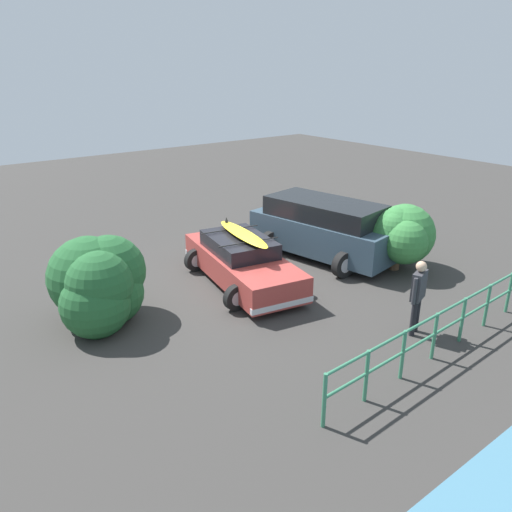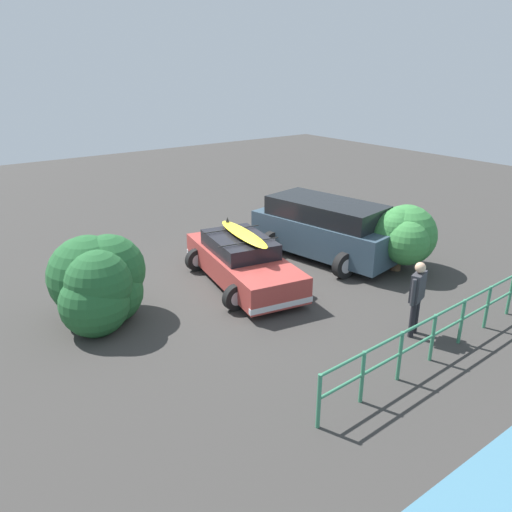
{
  "view_description": "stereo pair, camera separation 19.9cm",
  "coord_description": "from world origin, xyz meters",
  "px_view_note": "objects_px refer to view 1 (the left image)",
  "views": [
    {
      "loc": [
        7.25,
        10.06,
        5.48
      ],
      "look_at": [
        0.08,
        0.7,
        0.95
      ],
      "focal_mm": 35.0,
      "sensor_mm": 36.0,
      "label": 1
    },
    {
      "loc": [
        7.1,
        10.18,
        5.48
      ],
      "look_at": [
        0.08,
        0.7,
        0.95
      ],
      "focal_mm": 35.0,
      "sensor_mm": 36.0,
      "label": 2
    }
  ],
  "objects_px": {
    "person_bystander": "(418,291)",
    "sedan_car": "(242,261)",
    "bush_near_left": "(100,284)",
    "bush_near_right": "(399,235)",
    "suv_car": "(323,228)"
  },
  "relations": [
    {
      "from": "person_bystander",
      "to": "sedan_car",
      "type": "bearing_deg",
      "value": -73.1
    },
    {
      "from": "bush_near_left",
      "to": "bush_near_right",
      "type": "bearing_deg",
      "value": 165.15
    },
    {
      "from": "suv_car",
      "to": "bush_near_right",
      "type": "height_order",
      "value": "bush_near_right"
    },
    {
      "from": "person_bystander",
      "to": "bush_near_right",
      "type": "bearing_deg",
      "value": -136.61
    },
    {
      "from": "person_bystander",
      "to": "bush_near_left",
      "type": "distance_m",
      "value": 6.94
    },
    {
      "from": "sedan_car",
      "to": "person_bystander",
      "type": "distance_m",
      "value": 4.71
    },
    {
      "from": "sedan_car",
      "to": "bush_near_right",
      "type": "bearing_deg",
      "value": 155.02
    },
    {
      "from": "bush_near_right",
      "to": "sedan_car",
      "type": "bearing_deg",
      "value": -24.98
    },
    {
      "from": "sedan_car",
      "to": "person_bystander",
      "type": "bearing_deg",
      "value": 106.9
    },
    {
      "from": "bush_near_left",
      "to": "suv_car",
      "type": "bearing_deg",
      "value": 179.08
    },
    {
      "from": "suv_car",
      "to": "sedan_car",
      "type": "bearing_deg",
      "value": 1.26
    },
    {
      "from": "suv_car",
      "to": "bush_near_right",
      "type": "bearing_deg",
      "value": 117.59
    },
    {
      "from": "person_bystander",
      "to": "bush_near_right",
      "type": "xyz_separation_m",
      "value": [
        -2.73,
        -2.58,
        0.01
      ]
    },
    {
      "from": "sedan_car",
      "to": "bush_near_right",
      "type": "height_order",
      "value": "bush_near_right"
    },
    {
      "from": "suv_car",
      "to": "bush_near_left",
      "type": "distance_m",
      "value": 6.84
    }
  ]
}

